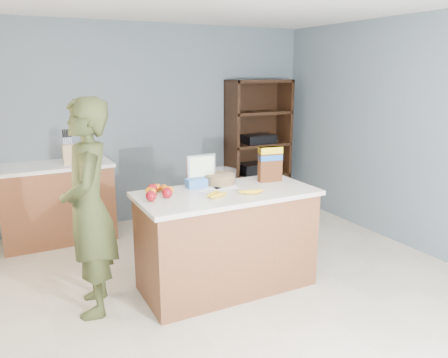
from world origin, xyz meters
name	(u,v)px	position (x,y,z in m)	size (l,w,h in m)	color
floor	(243,300)	(0.00, 0.00, 0.00)	(4.50, 5.00, 0.02)	beige
walls	(245,107)	(0.00, 0.00, 1.65)	(4.52, 5.02, 2.51)	slate
counter_peninsula	(227,243)	(0.00, 0.30, 0.42)	(1.56, 0.76, 0.90)	brown
back_cabinet	(58,202)	(-1.20, 2.20, 0.45)	(1.24, 0.62, 0.90)	brown
shelving_unit	(256,146)	(1.55, 2.35, 0.86)	(0.90, 0.40, 1.80)	black
person	(89,209)	(-1.14, 0.45, 0.87)	(0.63, 0.42, 1.73)	#383E1D
knife_block	(68,154)	(-1.04, 2.13, 1.02)	(0.12, 0.10, 0.31)	tan
envelopes	(218,188)	(-0.03, 0.42, 0.90)	(0.40, 0.19, 0.00)	white
bananas	(234,193)	(0.00, 0.16, 0.92)	(0.53, 0.22, 0.04)	yellow
apples	(157,193)	(-0.60, 0.39, 0.94)	(0.23, 0.29, 0.09)	maroon
oranges	(160,190)	(-0.54, 0.50, 0.93)	(0.23, 0.20, 0.07)	orange
blue_carton	(196,183)	(-0.18, 0.55, 0.94)	(0.18, 0.12, 0.08)	blue
salad_bowl	(220,178)	(0.07, 0.57, 0.96)	(0.30, 0.30, 0.13)	#267219
tv	(201,168)	(-0.10, 0.62, 1.06)	(0.28, 0.12, 0.28)	silver
cereal_box	(270,161)	(0.53, 0.43, 1.09)	(0.23, 0.11, 0.33)	#592B14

